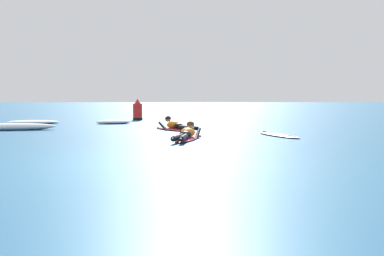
{
  "coord_description": "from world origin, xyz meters",
  "views": [
    {
      "loc": [
        0.64,
        -8.14,
        1.24
      ],
      "look_at": [
        0.92,
        5.56,
        0.22
      ],
      "focal_mm": 41.21,
      "sensor_mm": 36.0,
      "label": 1
    }
  ],
  "objects_px": {
    "surfer_near": "(187,135)",
    "channel_marker_buoy": "(138,112)",
    "surfer_far": "(175,127)",
    "drifting_surfboard": "(278,135)"
  },
  "relations": [
    {
      "from": "surfer_near",
      "to": "channel_marker_buoy",
      "type": "bearing_deg",
      "value": 103.62
    },
    {
      "from": "surfer_near",
      "to": "surfer_far",
      "type": "bearing_deg",
      "value": 96.43
    },
    {
      "from": "surfer_near",
      "to": "channel_marker_buoy",
      "type": "height_order",
      "value": "channel_marker_buoy"
    },
    {
      "from": "surfer_near",
      "to": "surfer_far",
      "type": "height_order",
      "value": "same"
    },
    {
      "from": "surfer_near",
      "to": "surfer_far",
      "type": "relative_size",
      "value": 1.07
    },
    {
      "from": "surfer_near",
      "to": "channel_marker_buoy",
      "type": "xyz_separation_m",
      "value": [
        -2.38,
        9.81,
        0.29
      ]
    },
    {
      "from": "surfer_near",
      "to": "drifting_surfboard",
      "type": "distance_m",
      "value": 3.02
    },
    {
      "from": "drifting_surfboard",
      "to": "channel_marker_buoy",
      "type": "distance_m",
      "value": 10.14
    },
    {
      "from": "surfer_far",
      "to": "channel_marker_buoy",
      "type": "bearing_deg",
      "value": 107.15
    },
    {
      "from": "surfer_far",
      "to": "channel_marker_buoy",
      "type": "height_order",
      "value": "channel_marker_buoy"
    }
  ]
}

